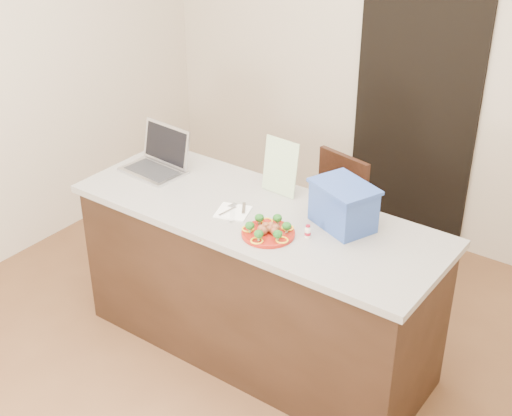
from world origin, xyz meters
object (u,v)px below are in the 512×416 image
Objects in this scene: blue_box at (343,205)px; chair at (334,214)px; napkin at (233,212)px; yogurt_bottle at (308,232)px; island at (257,282)px; plate at (268,233)px; laptop at (159,158)px.

blue_box reaches higher than chair.
yogurt_bottle is at bearing 2.34° from napkin.
blue_box is 0.44× the size of chair.
island is 2.32× the size of chair.
laptop is at bearing 165.46° from plate.
plate is 0.30× the size of chair.
plate is at bearing -149.73° from yogurt_bottle.
chair is at bearing 111.62° from yogurt_bottle.
plate reaches higher than chair.
plate is at bearing -15.84° from napkin.
napkin is 0.59m from blue_box.
chair is (-0.01, 0.86, 0.04)m from island.
plate is 1.61× the size of napkin.
napkin is at bearing -177.66° from yogurt_bottle.
blue_box is (0.44, 0.14, 0.58)m from island.
napkin is 0.70m from laptop.
plate is at bearing -67.13° from chair.
napkin is 1.03m from chair.
blue_box is 1.00m from chair.
plate reaches higher than island.
blue_box reaches higher than plate.
island is 5.46× the size of laptop.
napkin is at bearing 164.16° from plate.
laptop is at bearing 173.68° from island.
yogurt_bottle is at bearing -3.07° from laptop.
laptop is at bearing -122.60° from chair.
laptop reaches higher than chair.
island is at bearing -1.85° from laptop.
island is 30.61× the size of yogurt_bottle.
yogurt_bottle is 0.17× the size of blue_box.
yogurt_bottle is 0.23m from blue_box.
blue_box is (0.25, 0.30, 0.11)m from plate.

